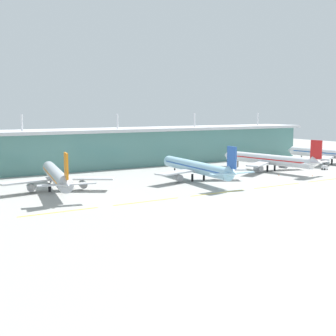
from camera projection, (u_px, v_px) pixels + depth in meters
name	position (u px, v px, depth m)	size (l,w,h in m)	color
ground_plane	(227.00, 193.00, 191.06)	(600.00, 600.00, 0.00)	#9E9E99
terminal_building	(114.00, 147.00, 280.33)	(288.00, 34.00, 32.00)	slate
airliner_near_middle	(57.00, 176.00, 195.58)	(47.76, 69.41, 18.90)	#ADB2BC
airliner_center	(197.00, 167.00, 223.89)	(48.49, 70.21, 18.90)	#9ED1EA
airliner_far_middle	(269.00, 160.00, 259.20)	(48.46, 69.12, 18.90)	white
airliner_farthest	(333.00, 154.00, 292.24)	(48.51, 69.12, 18.90)	white
taxiway_stripe_west	(59.00, 212.00, 155.43)	(28.00, 0.70, 0.04)	yellow
taxiway_stripe_mid_west	(147.00, 202.00, 173.39)	(28.00, 0.70, 0.04)	yellow
taxiway_stripe_centre	(218.00, 193.00, 191.34)	(28.00, 0.70, 0.04)	yellow
taxiway_stripe_mid_east	(277.00, 186.00, 209.30)	(28.00, 0.70, 0.04)	yellow
taxiway_stripe_east	(327.00, 180.00, 227.25)	(28.00, 0.70, 0.04)	yellow
baggage_cart	(325.00, 167.00, 265.67)	(2.74, 3.93, 2.48)	silver
safety_cone_left_wingtip	(279.00, 175.00, 241.59)	(0.56, 0.56, 0.70)	orange
safety_cone_nose_front	(312.00, 175.00, 240.16)	(0.56, 0.56, 0.70)	orange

